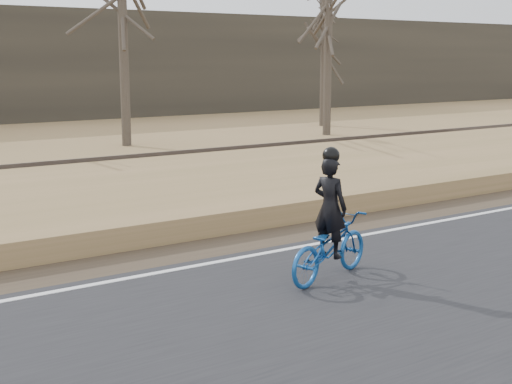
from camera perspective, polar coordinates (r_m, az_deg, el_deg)
ground at (r=11.26m, az=-7.69°, el=-7.04°), size 120.00×120.00×0.00m
road at (r=9.19m, az=-0.67°, el=-10.90°), size 120.00×6.00×0.06m
edge_line at (r=11.41m, az=-8.14°, el=-6.46°), size 120.00×0.12×0.01m
shoulder at (r=12.30m, az=-10.17°, el=-5.48°), size 120.00×1.60×0.04m
embankment at (r=14.97m, az=-14.82°, el=-1.96°), size 120.00×5.00×0.44m
ballast at (r=18.54m, az=-18.68°, el=0.26°), size 120.00×3.00×0.45m
railroad at (r=18.49m, az=-18.74°, el=1.18°), size 120.00×2.40×0.29m
cyclist at (r=10.94m, az=5.89°, el=-3.70°), size 2.02×1.19×2.05m
bare_tree_center at (r=28.24m, az=-10.59°, el=12.40°), size 0.36×0.36×8.64m
bare_tree_right at (r=31.86m, az=5.79°, el=11.48°), size 0.36×0.36×7.70m
bare_tree_far_right at (r=36.12m, az=5.46°, el=10.99°), size 0.36×0.36×7.19m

